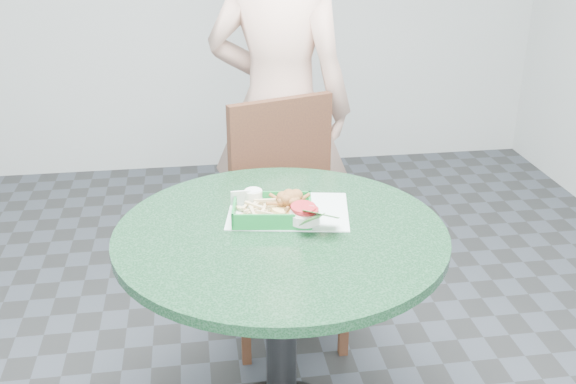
{
  "coord_description": "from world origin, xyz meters",
  "views": [
    {
      "loc": [
        -0.23,
        -1.71,
        1.65
      ],
      "look_at": [
        0.04,
        0.1,
        0.84
      ],
      "focal_mm": 42.0,
      "sensor_mm": 36.0,
      "label": 1
    }
  ],
  "objects": [
    {
      "name": "diner_person",
      "position": [
        0.13,
        0.97,
        0.93
      ],
      "size": [
        0.79,
        0.66,
        1.86
      ],
      "primitive_type": "imported",
      "rotation": [
        0.0,
        0.0,
        2.77
      ],
      "color": "#D2A591",
      "rests_on": "floor"
    },
    {
      "name": "dining_chair",
      "position": [
        0.11,
        0.68,
        0.53
      ],
      "size": [
        0.44,
        0.44,
        0.93
      ],
      "rotation": [
        0.0,
        0.0,
        0.32
      ],
      "color": "#37231A",
      "rests_on": "floor"
    },
    {
      "name": "crab_sandwich",
      "position": [
        0.04,
        0.09,
        0.8
      ],
      "size": [
        0.11,
        0.11,
        0.07
      ],
      "rotation": [
        0.0,
        0.0,
        -0.42
      ],
      "color": "#ECC16D",
      "rests_on": "food_basket"
    },
    {
      "name": "cafe_table",
      "position": [
        0.0,
        0.0,
        0.58
      ],
      "size": [
        0.96,
        0.96,
        0.75
      ],
      "color": "#29292A",
      "rests_on": "floor"
    },
    {
      "name": "placemat",
      "position": [
        0.04,
        0.12,
        0.75
      ],
      "size": [
        0.4,
        0.33,
        0.0
      ],
      "primitive_type": "cube",
      "rotation": [
        0.0,
        0.0,
        -0.18
      ],
      "color": "silver",
      "rests_on": "cafe_table"
    },
    {
      "name": "food_basket",
      "position": [
        -0.01,
        0.08,
        0.77
      ],
      "size": [
        0.23,
        0.17,
        0.05
      ],
      "rotation": [
        0.0,
        0.0,
        -0.15
      ],
      "color": "#138233",
      "rests_on": "placemat"
    },
    {
      "name": "fries_pile",
      "position": [
        -0.06,
        0.07,
        0.79
      ],
      "size": [
        0.12,
        0.13,
        0.04
      ],
      "primitive_type": null,
      "rotation": [
        0.0,
        0.0,
        -0.24
      ],
      "color": "#D9BE87",
      "rests_on": "food_basket"
    },
    {
      "name": "garnish_cup",
      "position": [
        0.09,
        0.01,
        0.79
      ],
      "size": [
        0.13,
        0.13,
        0.05
      ],
      "rotation": [
        0.0,
        0.0,
        -0.25
      ],
      "color": "silver",
      "rests_on": "food_basket"
    },
    {
      "name": "sauce_ramekin",
      "position": [
        -0.07,
        0.14,
        0.8
      ],
      "size": [
        0.05,
        0.05,
        0.03
      ],
      "rotation": [
        0.0,
        0.0,
        -0.36
      ],
      "color": "white",
      "rests_on": "food_basket"
    }
  ]
}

